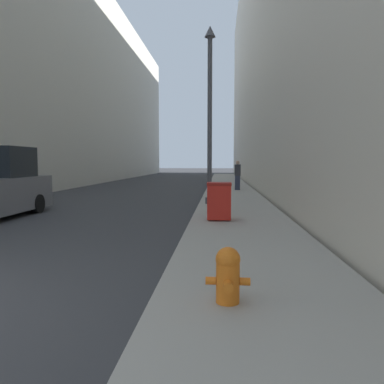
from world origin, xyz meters
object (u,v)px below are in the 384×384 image
fire_hydrant (228,274)px  trash_bin (219,201)px  pedestrian_on_sidewalk (238,175)px  lamppost (210,108)px

fire_hydrant → trash_bin: bearing=91.1°
trash_bin → pedestrian_on_sidewalk: (1.02, 11.29, 0.31)m
fire_hydrant → lamppost: (-0.50, 10.17, 3.32)m
trash_bin → pedestrian_on_sidewalk: pedestrian_on_sidewalk is taller
fire_hydrant → pedestrian_on_sidewalk: (0.91, 17.44, 0.51)m
fire_hydrant → pedestrian_on_sidewalk: pedestrian_on_sidewalk is taller
trash_bin → pedestrian_on_sidewalk: bearing=84.8°
fire_hydrant → trash_bin: 6.15m
lamppost → pedestrian_on_sidewalk: bearing=79.0°
lamppost → fire_hydrant: bearing=-87.2°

